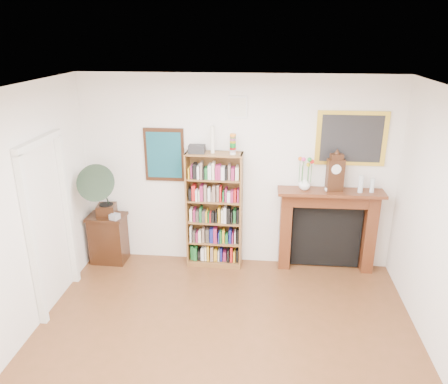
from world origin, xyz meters
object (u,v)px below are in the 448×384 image
(mantel_clock, at_px, (335,173))
(bottle_left, at_px, (361,184))
(bottle_right, at_px, (372,185))
(cd_stack, at_px, (115,217))
(teacup, at_px, (327,189))
(side_cabinet, at_px, (109,238))
(flower_vase, at_px, (305,184))
(fireplace, at_px, (328,222))
(bookshelf, at_px, (214,204))
(gramophone, at_px, (100,187))

(mantel_clock, xyz_separation_m, bottle_left, (0.35, -0.02, -0.14))
(bottle_left, xyz_separation_m, bottle_right, (0.16, 0.02, -0.02))
(bottle_left, bearing_deg, cd_stack, -177.67)
(mantel_clock, bearing_deg, bottle_left, -13.37)
(teacup, bearing_deg, bottle_left, 1.76)
(cd_stack, bearing_deg, bottle_right, 2.57)
(side_cabinet, distance_m, flower_vase, 3.03)
(fireplace, relative_size, cd_stack, 12.30)
(bookshelf, bearing_deg, bottle_left, 0.86)
(gramophone, height_order, bottle_right, gramophone)
(teacup, bearing_deg, fireplace, 59.35)
(side_cabinet, relative_size, mantel_clock, 1.41)
(fireplace, bearing_deg, gramophone, -176.98)
(teacup, xyz_separation_m, bottle_left, (0.44, 0.01, 0.09))
(bookshelf, relative_size, flower_vase, 11.46)
(fireplace, bearing_deg, bookshelf, -179.01)
(gramophone, height_order, teacup, gramophone)
(side_cabinet, bearing_deg, bottle_right, 1.64)
(gramophone, relative_size, cd_stack, 7.18)
(cd_stack, bearing_deg, side_cabinet, 146.18)
(side_cabinet, xyz_separation_m, mantel_clock, (3.28, 0.05, 1.12))
(mantel_clock, xyz_separation_m, teacup, (-0.09, -0.04, -0.22))
(gramophone, bearing_deg, fireplace, -3.33)
(mantel_clock, height_order, bottle_right, mantel_clock)
(fireplace, bearing_deg, bottle_right, -7.62)
(cd_stack, height_order, teacup, teacup)
(flower_vase, height_order, bottle_right, bottle_right)
(side_cabinet, xyz_separation_m, teacup, (3.19, 0.01, 0.90))
(cd_stack, xyz_separation_m, mantel_clock, (3.11, 0.17, 0.71))
(fireplace, bearing_deg, side_cabinet, -178.99)
(flower_vase, bearing_deg, bottle_right, -1.07)
(fireplace, bearing_deg, cd_stack, -176.75)
(fireplace, height_order, gramophone, gramophone)
(gramophone, relative_size, flower_vase, 4.94)
(fireplace, xyz_separation_m, cd_stack, (-3.07, -0.23, 0.05))
(flower_vase, bearing_deg, mantel_clock, -2.11)
(fireplace, bearing_deg, teacup, -121.62)
(cd_stack, distance_m, bottle_right, 3.67)
(mantel_clock, bearing_deg, gramophone, 173.42)
(flower_vase, xyz_separation_m, teacup, (0.31, -0.05, -0.06))
(cd_stack, xyz_separation_m, bottle_right, (3.62, 0.16, 0.55))
(mantel_clock, relative_size, bottle_left, 2.20)
(bookshelf, distance_m, flower_vase, 1.32)
(bookshelf, bearing_deg, teacup, 0.13)
(gramophone, distance_m, bottle_right, 3.79)
(cd_stack, height_order, bottle_right, bottle_right)
(gramophone, bearing_deg, teacup, -5.04)
(side_cabinet, xyz_separation_m, cd_stack, (0.17, -0.11, 0.41))
(bottle_left, bearing_deg, gramophone, -177.78)
(cd_stack, relative_size, mantel_clock, 0.23)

